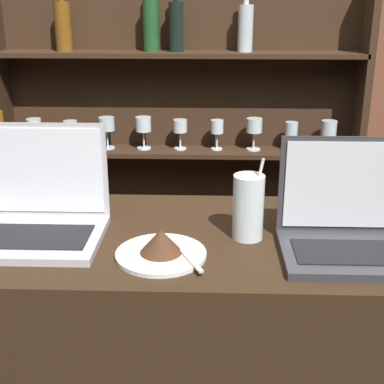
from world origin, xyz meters
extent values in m
cube|color=brown|center=(0.00, 1.52, 1.35)|extent=(7.00, 0.06, 2.70)
cube|color=#332114|center=(-0.93, 1.40, 0.85)|extent=(0.03, 0.18, 1.70)
cube|color=#332114|center=(0.63, 1.40, 0.85)|extent=(0.03, 0.18, 1.70)
cube|color=#332114|center=(-0.15, 1.48, 0.85)|extent=(1.59, 0.02, 1.70)
cube|color=#332114|center=(-0.15, 1.40, 0.51)|extent=(1.55, 0.18, 0.02)
cube|color=#332114|center=(-0.15, 1.40, 0.94)|extent=(1.55, 0.18, 0.02)
cube|color=#332114|center=(-0.15, 1.40, 1.36)|extent=(1.55, 0.18, 0.02)
cylinder|color=silver|center=(-0.80, 1.40, 0.95)|extent=(0.06, 0.06, 0.01)
cylinder|color=silver|center=(-0.80, 1.40, 0.98)|extent=(0.01, 0.01, 0.06)
cylinder|color=silver|center=(-0.80, 1.40, 1.05)|extent=(0.07, 0.07, 0.07)
cylinder|color=silver|center=(-0.64, 1.40, 0.95)|extent=(0.06, 0.06, 0.01)
cylinder|color=silver|center=(-0.64, 1.40, 0.98)|extent=(0.01, 0.01, 0.06)
cylinder|color=silver|center=(-0.64, 1.40, 1.04)|extent=(0.06, 0.06, 0.06)
cylinder|color=silver|center=(-0.48, 1.40, 0.95)|extent=(0.06, 0.06, 0.01)
cylinder|color=silver|center=(-0.48, 1.40, 0.99)|extent=(0.01, 0.01, 0.08)
cylinder|color=silver|center=(-0.48, 1.40, 1.06)|extent=(0.07, 0.07, 0.06)
cylinder|color=silver|center=(-0.31, 1.40, 0.95)|extent=(0.06, 0.06, 0.01)
cylinder|color=silver|center=(-0.31, 1.40, 0.99)|extent=(0.01, 0.01, 0.08)
cylinder|color=silver|center=(-0.31, 1.40, 1.06)|extent=(0.07, 0.07, 0.06)
cylinder|color=silver|center=(-0.15, 1.40, 0.95)|extent=(0.06, 0.06, 0.01)
cylinder|color=silver|center=(-0.15, 1.40, 0.99)|extent=(0.01, 0.01, 0.07)
cylinder|color=silver|center=(-0.15, 1.40, 1.05)|extent=(0.06, 0.06, 0.05)
cylinder|color=silver|center=(0.01, 1.40, 0.95)|extent=(0.05, 0.05, 0.01)
cylinder|color=silver|center=(0.01, 1.40, 0.99)|extent=(0.01, 0.01, 0.07)
cylinder|color=silver|center=(0.01, 1.40, 1.05)|extent=(0.06, 0.06, 0.06)
cylinder|color=silver|center=(0.18, 1.40, 0.95)|extent=(0.06, 0.06, 0.01)
cylinder|color=silver|center=(0.18, 1.40, 0.99)|extent=(0.01, 0.01, 0.07)
cylinder|color=silver|center=(0.18, 1.40, 1.06)|extent=(0.07, 0.07, 0.06)
cylinder|color=silver|center=(0.34, 1.40, 0.95)|extent=(0.05, 0.05, 0.01)
cylinder|color=silver|center=(0.34, 1.40, 0.98)|extent=(0.01, 0.01, 0.06)
cylinder|color=silver|center=(0.34, 1.40, 1.04)|extent=(0.06, 0.06, 0.06)
cylinder|color=silver|center=(0.50, 1.40, 0.95)|extent=(0.06, 0.06, 0.01)
cylinder|color=silver|center=(0.50, 1.40, 0.98)|extent=(0.01, 0.01, 0.06)
cylinder|color=silver|center=(0.50, 1.40, 1.05)|extent=(0.07, 0.07, 0.06)
cylinder|color=#B2C1C6|center=(0.12, 1.40, 1.46)|extent=(0.06, 0.06, 0.19)
cylinder|color=#1E4C23|center=(-0.27, 1.40, 1.48)|extent=(0.07, 0.07, 0.21)
cylinder|color=brown|center=(-0.64, 1.40, 1.47)|extent=(0.07, 0.07, 0.20)
cylinder|color=black|center=(-0.16, 1.40, 1.47)|extent=(0.06, 0.06, 0.20)
cube|color=#ADADB2|center=(-0.43, 0.22, 1.06)|extent=(0.33, 0.25, 0.02)
cube|color=black|center=(-0.43, 0.20, 1.07)|extent=(0.28, 0.14, 0.00)
cube|color=#ADADB2|center=(-0.43, 0.34, 1.19)|extent=(0.33, 0.00, 0.24)
cube|color=white|center=(-0.43, 0.34, 1.19)|extent=(0.30, 0.01, 0.22)
cube|color=#333338|center=(0.32, 0.16, 1.06)|extent=(0.34, 0.22, 0.02)
cube|color=black|center=(0.32, 0.15, 1.07)|extent=(0.29, 0.12, 0.00)
cube|color=#333338|center=(0.32, 0.27, 1.18)|extent=(0.34, 0.00, 0.23)
cube|color=silver|center=(0.32, 0.27, 1.18)|extent=(0.32, 0.01, 0.21)
cylinder|color=silver|center=(-0.12, 0.15, 1.05)|extent=(0.20, 0.20, 0.01)
cone|color=#422616|center=(-0.12, 0.15, 1.09)|extent=(0.09, 0.09, 0.06)
cube|color=#B7B7BC|center=(-0.07, 0.14, 1.06)|extent=(0.08, 0.16, 0.00)
cylinder|color=silver|center=(0.08, 0.26, 1.13)|extent=(0.07, 0.07, 0.16)
cylinder|color=white|center=(0.09, 0.26, 1.15)|extent=(0.04, 0.01, 0.20)
cylinder|color=brown|center=(-0.58, 0.47, 1.14)|extent=(0.07, 0.07, 0.19)
cylinder|color=brown|center=(-0.58, 0.47, 1.27)|extent=(0.02, 0.02, 0.07)
camera|label=1|loc=(-0.01, -0.91, 1.59)|focal=50.00mm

